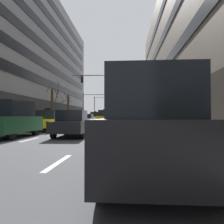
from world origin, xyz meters
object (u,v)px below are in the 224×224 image
taxi_driving_5 (95,117)px  car_parked_2 (133,118)px  traffic_signal_1 (99,101)px  street_tree_0 (68,108)px  car_driving_0 (12,119)px  car_driving_2 (88,119)px  car_parked_0 (148,126)px  street_tree_3 (161,102)px  pedestrian_1 (147,118)px  car_driving_1 (73,124)px  car_parked_1 (136,119)px  traffic_signal_0 (121,88)px  street_tree_1 (52,105)px  street_tree_2 (155,101)px  taxi_driving_4 (105,117)px  pedestrian_0 (162,119)px  traffic_signal_2 (105,103)px  taxi_driving_3 (48,121)px

taxi_driving_5 → car_parked_2: (6.99, -24.62, 0.04)m
traffic_signal_1 → street_tree_0: 8.45m
car_driving_0 → taxi_driving_5: taxi_driving_5 is taller
car_driving_2 → car_parked_0: size_ratio=1.09×
taxi_driving_5 → street_tree_0: street_tree_0 is taller
street_tree_3 → pedestrian_1: bearing=90.0°
car_driving_1 → car_driving_2: size_ratio=0.94×
car_parked_1 → traffic_signal_0: 15.47m
car_parked_2 → street_tree_1: 13.56m
car_driving_2 → street_tree_2: street_tree_2 is taller
street_tree_0 → car_parked_1: bearing=-65.5°
car_driving_2 → car_parked_0: 31.33m
street_tree_0 → car_parked_0: bearing=-70.3°
taxi_driving_4 → car_parked_0: size_ratio=1.10×
car_driving_0 → pedestrian_1: bearing=60.9°
taxi_driving_5 → street_tree_1: street_tree_1 is taller
street_tree_2 → car_driving_0: bearing=-136.1°
traffic_signal_0 → pedestrian_0: traffic_signal_0 is taller
traffic_signal_1 → street_tree_2: traffic_signal_1 is taller
pedestrian_0 → traffic_signal_1: bearing=107.9°
traffic_signal_0 → traffic_signal_1: size_ratio=1.03×
traffic_signal_1 → traffic_signal_2: traffic_signal_2 is taller
taxi_driving_4 → car_parked_2: taxi_driving_4 is taller
car_driving_1 → taxi_driving_4: 19.39m
traffic_signal_0 → street_tree_3: (3.58, -8.30, -2.39)m
car_parked_0 → street_tree_3: 12.96m
car_driving_2 → street_tree_3: street_tree_3 is taller
taxi_driving_4 → street_tree_0: bearing=171.3°
taxi_driving_5 → street_tree_1: 16.06m
car_driving_1 → pedestrian_0: pedestrian_0 is taller
car_parked_2 → traffic_signal_0: size_ratio=0.51×
traffic_signal_0 → traffic_signal_1: (-4.82, 14.47, -0.43)m
pedestrian_0 → traffic_signal_0: bearing=107.2°
street_tree_2 → traffic_signal_0: bearing=127.6°
taxi_driving_5 → car_driving_0: bearing=-90.3°
traffic_signal_0 → street_tree_1: (-8.86, 0.20, -2.16)m
traffic_signal_0 → pedestrian_1: traffic_signal_0 is taller
pedestrian_0 → taxi_driving_5: bearing=108.9°
car_parked_0 → street_tree_1: street_tree_1 is taller
taxi_driving_3 → traffic_signal_2: 36.90m
car_parked_0 → car_parked_1: car_parked_1 is taller
car_driving_1 → traffic_signal_0: (2.53, 13.02, 4.04)m
car_driving_0 → street_tree_3: 11.09m
car_driving_2 → traffic_signal_1: size_ratio=0.52×
car_driving_2 → taxi_driving_4: taxi_driving_4 is taller
traffic_signal_1 → traffic_signal_2: 13.72m
street_tree_1 → pedestrian_1: size_ratio=3.43×
car_driving_0 → street_tree_2: (9.52, 9.18, 1.68)m
street_tree_3 → pedestrian_1: (0.00, 11.49, -1.37)m
car_driving_1 → car_parked_1: bearing=-27.4°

